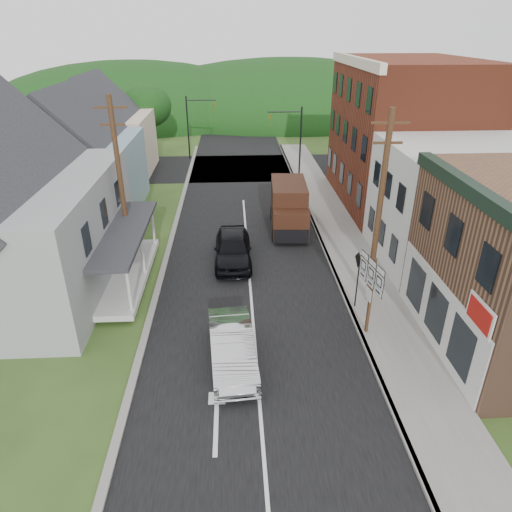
{
  "coord_description": "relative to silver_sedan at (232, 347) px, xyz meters",
  "views": [
    {
      "loc": [
        -0.75,
        -14.84,
        11.84
      ],
      "look_at": [
        0.25,
        4.23,
        2.2
      ],
      "focal_mm": 32.0,
      "sensor_mm": 36.0,
      "label": 1
    }
  ],
  "objects": [
    {
      "name": "curb_right",
      "position": [
        5.49,
        8.72,
        -0.7
      ],
      "size": [
        0.2,
        55.0,
        0.15
      ],
      "primitive_type": "cube",
      "color": "slate",
      "rests_on": "ground"
    },
    {
      "name": "dark_sedan",
      "position": [
        0.1,
        8.63,
        0.07
      ],
      "size": [
        2.01,
        4.98,
        1.7
      ],
      "primitive_type": "imported",
      "rotation": [
        0.0,
        0.0,
        0.0
      ],
      "color": "black",
      "rests_on": "ground"
    },
    {
      "name": "utility_pole_right",
      "position": [
        6.54,
        4.22,
        3.88
      ],
      "size": [
        1.6,
        0.26,
        9.0
      ],
      "color": "#472D19",
      "rests_on": "ground"
    },
    {
      "name": "storefront_white",
      "position": [
        12.24,
        8.22,
        2.47
      ],
      "size": [
        8.0,
        7.0,
        6.5
      ],
      "primitive_type": "cube",
      "color": "silver",
      "rests_on": "ground"
    },
    {
      "name": "traffic_signal_right",
      "position": [
        5.24,
        24.22,
        2.98
      ],
      "size": [
        2.87,
        0.2,
        6.0
      ],
      "color": "black",
      "rests_on": "ground"
    },
    {
      "name": "curb_left",
      "position": [
        -3.71,
        8.72,
        -0.72
      ],
      "size": [
        0.3,
        55.0,
        0.12
      ],
      "primitive_type": "cube",
      "color": "slate",
      "rests_on": "ground"
    },
    {
      "name": "cross_road",
      "position": [
        0.94,
        27.72,
        -0.78
      ],
      "size": [
        60.0,
        9.0,
        0.02
      ],
      "primitive_type": "cube",
      "color": "black",
      "rests_on": "ground"
    },
    {
      "name": "tree_left_d",
      "position": [
        -8.06,
        32.72,
        4.11
      ],
      "size": [
        4.8,
        4.8,
        6.94
      ],
      "color": "#382616",
      "rests_on": "ground"
    },
    {
      "name": "utility_pole_left",
      "position": [
        -5.56,
        8.72,
        3.88
      ],
      "size": [
        1.6,
        0.26,
        9.0
      ],
      "color": "#472D19",
      "rests_on": "ground"
    },
    {
      "name": "storefront_red",
      "position": [
        12.24,
        17.72,
        4.22
      ],
      "size": [
        8.0,
        12.0,
        10.0
      ],
      "primitive_type": "cube",
      "color": "maroon",
      "rests_on": "ground"
    },
    {
      "name": "forested_ridge",
      "position": [
        0.94,
        55.72,
        -0.78
      ],
      "size": [
        90.0,
        30.0,
        16.0
      ],
      "primitive_type": "ellipsoid",
      "color": "#13330F",
      "rests_on": "ground"
    },
    {
      "name": "road",
      "position": [
        0.94,
        10.72,
        -0.78
      ],
      "size": [
        9.0,
        90.0,
        0.02
      ],
      "primitive_type": "cube",
      "color": "black",
      "rests_on": "ground"
    },
    {
      "name": "house_blue",
      "position": [
        -10.06,
        17.72,
        2.91
      ],
      "size": [
        7.14,
        8.16,
        7.28
      ],
      "color": "#819FB0",
      "rests_on": "ground"
    },
    {
      "name": "warning_sign",
      "position": [
        5.71,
        3.58,
        1.18
      ],
      "size": [
        0.17,
        0.78,
        2.83
      ],
      "rotation": [
        0.0,
        0.0,
        0.13
      ],
      "color": "black",
      "rests_on": "sidewalk_right"
    },
    {
      "name": "sidewalk_right",
      "position": [
        6.84,
        8.72,
        -0.7
      ],
      "size": [
        2.8,
        55.0,
        0.15
      ],
      "primitive_type": "cube",
      "color": "slate",
      "rests_on": "ground"
    },
    {
      "name": "traffic_signal_left",
      "position": [
        -3.37,
        31.22,
        2.98
      ],
      "size": [
        2.87,
        0.2,
        6.0
      ],
      "color": "black",
      "rests_on": "ground"
    },
    {
      "name": "silver_sedan",
      "position": [
        0.0,
        0.0,
        0.0
      ],
      "size": [
        2.03,
        4.84,
        1.55
      ],
      "primitive_type": "imported",
      "rotation": [
        0.0,
        0.0,
        0.08
      ],
      "color": "silver",
      "rests_on": "ground"
    },
    {
      "name": "route_sign_cluster",
      "position": [
        5.69,
        1.61,
        1.65
      ],
      "size": [
        0.42,
        1.99,
        3.51
      ],
      "rotation": [
        0.0,
        0.0,
        0.18
      ],
      "color": "#472D19",
      "rests_on": "sidewalk_right"
    },
    {
      "name": "delivery_van",
      "position": [
        3.71,
        13.11,
        0.74
      ],
      "size": [
        2.47,
        5.46,
        2.99
      ],
      "rotation": [
        0.0,
        0.0,
        -0.05
      ],
      "color": "black",
      "rests_on": "ground"
    },
    {
      "name": "house_cream",
      "position": [
        -10.56,
        26.72,
        2.91
      ],
      "size": [
        7.14,
        8.16,
        7.28
      ],
      "color": "beige",
      "rests_on": "ground"
    },
    {
      "name": "ground",
      "position": [
        0.94,
        0.72,
        -0.78
      ],
      "size": [
        120.0,
        120.0,
        0.0
      ],
      "primitive_type": "plane",
      "color": "#2D4719",
      "rests_on": "ground"
    }
  ]
}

